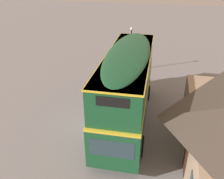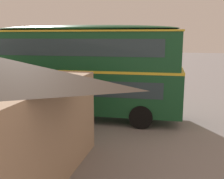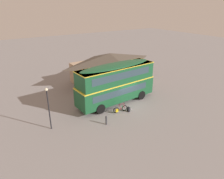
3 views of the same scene
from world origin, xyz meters
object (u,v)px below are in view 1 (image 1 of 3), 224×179
object	(u,v)px
kerb_bollard	(92,84)
street_lamp	(131,44)
double_decker_bus	(128,84)
backpack_on_ground	(89,109)
water_bottle_clear_plastic	(87,116)
touring_bicycle	(98,103)

from	to	relation	value
kerb_bollard	street_lamp	bearing A→B (deg)	155.08
double_decker_bus	backpack_on_ground	xyz separation A→B (m)	(-0.17, -2.69, -2.35)
water_bottle_clear_plastic	kerb_bollard	bearing A→B (deg)	-165.74
backpack_on_ground	kerb_bollard	bearing A→B (deg)	-165.15
backpack_on_ground	kerb_bollard	world-z (taller)	kerb_bollard
street_lamp	kerb_bollard	distance (m)	5.71
touring_bicycle	double_decker_bus	bearing A→B (deg)	65.39
double_decker_bus	kerb_bollard	bearing A→B (deg)	-135.18
street_lamp	backpack_on_ground	bearing A→B (deg)	-9.04
backpack_on_ground	water_bottle_clear_plastic	world-z (taller)	backpack_on_ground
water_bottle_clear_plastic	kerb_bollard	size ratio (longest dim) A/B	0.24
water_bottle_clear_plastic	street_lamp	world-z (taller)	street_lamp
touring_bicycle	kerb_bollard	world-z (taller)	touring_bicycle
double_decker_bus	kerb_bollard	xyz separation A→B (m)	(-3.63, -3.61, -2.14)
water_bottle_clear_plastic	street_lamp	distance (m)	9.23
backpack_on_ground	street_lamp	bearing A→B (deg)	170.96
double_decker_bus	water_bottle_clear_plastic	bearing A→B (deg)	-82.32
kerb_bollard	touring_bicycle	bearing A→B (deg)	27.11
water_bottle_clear_plastic	touring_bicycle	bearing A→B (deg)	167.43
touring_bicycle	street_lamp	bearing A→B (deg)	172.98
touring_bicycle	water_bottle_clear_plastic	distance (m)	1.46
touring_bicycle	backpack_on_ground	xyz separation A→B (m)	(0.88, -0.41, -0.07)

